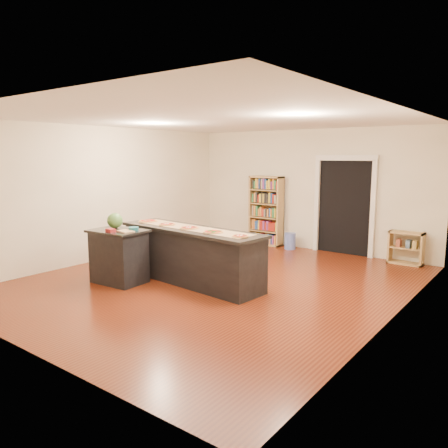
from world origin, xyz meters
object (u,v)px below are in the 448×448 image
Objects in this scene: low_shelf at (406,248)px; waste_bin at (290,241)px; bookshelf at (266,211)px; side_counter at (119,256)px; kitchen_island at (191,255)px; watermelon at (115,221)px.

waste_bin is (-2.59, -0.13, -0.14)m from low_shelf.
bookshelf is at bearing 170.80° from waste_bin.
waste_bin is at bearing -9.20° from bookshelf.
low_shelf is (3.63, 4.38, -0.14)m from side_counter.
waste_bin is (0.76, -0.12, -0.66)m from bookshelf.
kitchen_island is 1.70× the size of bookshelf.
kitchen_island is at bearing -91.02° from waste_bin.
side_counter reaches higher than low_shelf.
low_shelf is at bearing 58.95° from kitchen_island.
side_counter is 5.69m from low_shelf.
kitchen_island is at bearing -126.28° from low_shelf.
bookshelf reaches higher than waste_bin.
kitchen_island reaches higher than waste_bin.
bookshelf reaches higher than kitchen_island.
watermelon is at bearing -143.90° from kitchen_island.
bookshelf is at bearing 82.67° from side_counter.
low_shelf is at bearing 48.49° from watermelon.
watermelon reaches higher than side_counter.
low_shelf is at bearing 46.75° from side_counter.
kitchen_island is at bearing 30.87° from watermelon.
watermelon reaches higher than kitchen_island.
kitchen_island is 10.70× the size of watermelon.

